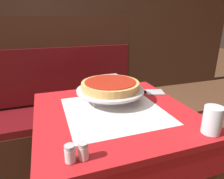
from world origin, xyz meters
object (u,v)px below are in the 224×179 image
object	(u,v)px
booth_bench	(67,117)
pizza_server	(142,92)
dining_table_rear	(46,68)
deep_dish_pizza	(110,85)
dining_table_front	(114,128)
napkin_holder	(110,81)
pizza_pan_stand	(110,90)
salt_shaker	(70,153)
pepper_shaker	(83,151)
water_glass_near	(212,120)
condiment_caddy	(40,55)

from	to	relation	value
booth_bench	pizza_server	size ratio (longest dim) A/B	4.33
dining_table_rear	deep_dish_pizza	world-z (taller)	deep_dish_pizza
dining_table_front	napkin_holder	xyz separation A→B (m)	(0.10, 0.35, 0.15)
dining_table_front	dining_table_rear	bearing A→B (deg)	100.67
dining_table_rear	pizza_server	world-z (taller)	pizza_server
pizza_pan_stand	pizza_server	world-z (taller)	pizza_pan_stand
salt_shaker	dining_table_front	bearing A→B (deg)	50.04
pepper_shaker	salt_shaker	bearing A→B (deg)	180.00
dining_table_front	deep_dish_pizza	xyz separation A→B (m)	(0.02, 0.13, 0.20)
deep_dish_pizza	napkin_holder	xyz separation A→B (m)	(0.08, 0.22, -0.05)
booth_bench	pizza_pan_stand	bearing A→B (deg)	-74.28
booth_bench	dining_table_front	bearing A→B (deg)	-78.14
dining_table_front	napkin_holder	bearing A→B (deg)	74.14
deep_dish_pizza	salt_shaker	world-z (taller)	deep_dish_pizza
dining_table_rear	salt_shaker	world-z (taller)	salt_shaker
dining_table_rear	water_glass_near	world-z (taller)	water_glass_near
pizza_server	condiment_caddy	distance (m)	1.60
booth_bench	water_glass_near	size ratio (longest dim) A/B	11.70
dining_table_rear	napkin_holder	distance (m)	1.33
condiment_caddy	deep_dish_pizza	bearing A→B (deg)	-76.43
dining_table_front	pizza_server	size ratio (longest dim) A/B	2.51
pizza_pan_stand	pepper_shaker	xyz separation A→B (m)	(-0.25, -0.45, -0.03)
pizza_server	napkin_holder	distance (m)	0.23
booth_bench	salt_shaker	size ratio (longest dim) A/B	21.96
pepper_shaker	deep_dish_pizza	bearing A→B (deg)	61.07
deep_dish_pizza	pepper_shaker	world-z (taller)	deep_dish_pizza
water_glass_near	salt_shaker	size ratio (longest dim) A/B	1.88
deep_dish_pizza	condiment_caddy	xyz separation A→B (m)	(-0.37, 1.54, -0.06)
napkin_holder	dining_table_front	bearing A→B (deg)	-105.86
pizza_server	salt_shaker	size ratio (longest dim) A/B	5.07
water_glass_near	salt_shaker	bearing A→B (deg)	178.76
pizza_server	salt_shaker	xyz separation A→B (m)	(-0.53, -0.51, 0.03)
salt_shaker	napkin_holder	world-z (taller)	napkin_holder
pizza_server	pepper_shaker	distance (m)	0.70
pizza_pan_stand	water_glass_near	size ratio (longest dim) A/B	3.29
dining_table_front	pizza_server	world-z (taller)	pizza_server
deep_dish_pizza	pepper_shaker	xyz separation A→B (m)	(-0.25, -0.45, -0.06)
pizza_server	water_glass_near	size ratio (longest dim) A/B	2.70
pizza_server	water_glass_near	xyz separation A→B (m)	(0.05, -0.52, 0.05)
water_glass_near	condiment_caddy	bearing A→B (deg)	108.18
pepper_shaker	booth_bench	bearing A→B (deg)	87.27
dining_table_rear	napkin_holder	world-z (taller)	napkin_holder
pizza_server	deep_dish_pizza	bearing A→B (deg)	-165.75
dining_table_front	condiment_caddy	size ratio (longest dim) A/B	5.40
dining_table_rear	pizza_pan_stand	bearing A→B (deg)	-77.60
dining_table_front	booth_bench	distance (m)	0.89
salt_shaker	napkin_holder	size ratio (longest dim) A/B	0.62
water_glass_near	napkin_holder	world-z (taller)	water_glass_near
booth_bench	pepper_shaker	world-z (taller)	booth_bench
deep_dish_pizza	napkin_holder	distance (m)	0.24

